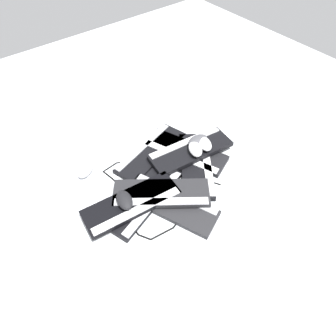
{
  "coord_description": "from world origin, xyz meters",
  "views": [
    {
      "loc": [
        0.68,
        0.82,
        1.16
      ],
      "look_at": [
        0.07,
        0.05,
        0.03
      ],
      "focal_mm": 32.0,
      "sensor_mm": 36.0,
      "label": 1
    }
  ],
  "objects_px": {
    "keyboard_7": "(191,150)",
    "mouse_2": "(195,149)",
    "keyboard_0": "(144,198)",
    "keyboard_3": "(185,152)",
    "mouse_3": "(85,170)",
    "keyboard_4": "(151,152)",
    "keyboard_2": "(196,165)",
    "keyboard_6": "(161,194)",
    "mouse_4": "(124,200)",
    "keyboard_1": "(171,204)",
    "keyboard_5": "(132,203)",
    "mouse_0": "(198,140)",
    "mouse_1": "(204,143)"
  },
  "relations": [
    {
      "from": "keyboard_0",
      "to": "mouse_1",
      "type": "bearing_deg",
      "value": -173.5
    },
    {
      "from": "keyboard_0",
      "to": "keyboard_4",
      "type": "relative_size",
      "value": 1.0
    },
    {
      "from": "keyboard_7",
      "to": "mouse_0",
      "type": "relative_size",
      "value": 4.14
    },
    {
      "from": "keyboard_0",
      "to": "keyboard_7",
      "type": "height_order",
      "value": "keyboard_7"
    },
    {
      "from": "keyboard_3",
      "to": "mouse_3",
      "type": "bearing_deg",
      "value": -23.82
    },
    {
      "from": "keyboard_3",
      "to": "mouse_3",
      "type": "xyz_separation_m",
      "value": [
        0.48,
        -0.21,
        0.01
      ]
    },
    {
      "from": "keyboard_0",
      "to": "mouse_3",
      "type": "distance_m",
      "value": 0.35
    },
    {
      "from": "keyboard_0",
      "to": "mouse_3",
      "type": "height_order",
      "value": "mouse_3"
    },
    {
      "from": "keyboard_6",
      "to": "mouse_4",
      "type": "xyz_separation_m",
      "value": [
        0.16,
        -0.05,
        0.04
      ]
    },
    {
      "from": "keyboard_0",
      "to": "keyboard_5",
      "type": "relative_size",
      "value": 1.02
    },
    {
      "from": "keyboard_2",
      "to": "mouse_0",
      "type": "height_order",
      "value": "mouse_0"
    },
    {
      "from": "keyboard_7",
      "to": "mouse_3",
      "type": "xyz_separation_m",
      "value": [
        0.49,
        -0.24,
        -0.02
      ]
    },
    {
      "from": "keyboard_7",
      "to": "mouse_2",
      "type": "bearing_deg",
      "value": 90.24
    },
    {
      "from": "keyboard_5",
      "to": "keyboard_6",
      "type": "xyz_separation_m",
      "value": [
        -0.14,
        0.04,
        0.0
      ]
    },
    {
      "from": "keyboard_4",
      "to": "mouse_4",
      "type": "relative_size",
      "value": 4.22
    },
    {
      "from": "keyboard_5",
      "to": "keyboard_7",
      "type": "height_order",
      "value": "same"
    },
    {
      "from": "keyboard_5",
      "to": "mouse_1",
      "type": "xyz_separation_m",
      "value": [
        -0.49,
        -0.05,
        0.04
      ]
    },
    {
      "from": "mouse_3",
      "to": "keyboard_5",
      "type": "bearing_deg",
      "value": -112.78
    },
    {
      "from": "keyboard_6",
      "to": "keyboard_1",
      "type": "bearing_deg",
      "value": 101.86
    },
    {
      "from": "keyboard_1",
      "to": "keyboard_5",
      "type": "bearing_deg",
      "value": -32.55
    },
    {
      "from": "keyboard_2",
      "to": "mouse_4",
      "type": "bearing_deg",
      "value": -0.11
    },
    {
      "from": "keyboard_1",
      "to": "keyboard_5",
      "type": "distance_m",
      "value": 0.18
    },
    {
      "from": "mouse_1",
      "to": "mouse_2",
      "type": "distance_m",
      "value": 0.06
    },
    {
      "from": "mouse_0",
      "to": "mouse_3",
      "type": "relative_size",
      "value": 1.0
    },
    {
      "from": "keyboard_2",
      "to": "mouse_0",
      "type": "xyz_separation_m",
      "value": [
        -0.08,
        -0.08,
        0.07
      ]
    },
    {
      "from": "keyboard_6",
      "to": "keyboard_0",
      "type": "bearing_deg",
      "value": -35.39
    },
    {
      "from": "keyboard_5",
      "to": "mouse_2",
      "type": "distance_m",
      "value": 0.43
    },
    {
      "from": "mouse_0",
      "to": "mouse_1",
      "type": "relative_size",
      "value": 1.0
    },
    {
      "from": "keyboard_2",
      "to": "keyboard_6",
      "type": "xyz_separation_m",
      "value": [
        0.26,
        0.05,
        0.03
      ]
    },
    {
      "from": "keyboard_1",
      "to": "mouse_4",
      "type": "relative_size",
      "value": 4.22
    },
    {
      "from": "keyboard_7",
      "to": "mouse_3",
      "type": "distance_m",
      "value": 0.55
    },
    {
      "from": "keyboard_3",
      "to": "mouse_4",
      "type": "relative_size",
      "value": 4.22
    },
    {
      "from": "keyboard_3",
      "to": "keyboard_4",
      "type": "distance_m",
      "value": 0.18
    },
    {
      "from": "keyboard_5",
      "to": "mouse_3",
      "type": "height_order",
      "value": "keyboard_5"
    },
    {
      "from": "keyboard_0",
      "to": "mouse_1",
      "type": "xyz_separation_m",
      "value": [
        -0.42,
        -0.05,
        0.07
      ]
    },
    {
      "from": "mouse_2",
      "to": "mouse_3",
      "type": "xyz_separation_m",
      "value": [
        0.49,
        -0.27,
        -0.06
      ]
    },
    {
      "from": "keyboard_5",
      "to": "mouse_2",
      "type": "relative_size",
      "value": 4.13
    },
    {
      "from": "mouse_3",
      "to": "mouse_4",
      "type": "distance_m",
      "value": 0.32
    },
    {
      "from": "mouse_1",
      "to": "keyboard_1",
      "type": "bearing_deg",
      "value": -47.2
    },
    {
      "from": "keyboard_3",
      "to": "keyboard_6",
      "type": "bearing_deg",
      "value": 29.16
    },
    {
      "from": "keyboard_2",
      "to": "keyboard_3",
      "type": "distance_m",
      "value": 0.11
    },
    {
      "from": "keyboard_3",
      "to": "keyboard_7",
      "type": "distance_m",
      "value": 0.04
    },
    {
      "from": "keyboard_0",
      "to": "keyboard_3",
      "type": "height_order",
      "value": "same"
    },
    {
      "from": "keyboard_2",
      "to": "mouse_2",
      "type": "relative_size",
      "value": 4.02
    },
    {
      "from": "mouse_4",
      "to": "keyboard_0",
      "type": "bearing_deg",
      "value": -80.5
    },
    {
      "from": "keyboard_3",
      "to": "keyboard_7",
      "type": "height_order",
      "value": "keyboard_7"
    },
    {
      "from": "keyboard_3",
      "to": "mouse_1",
      "type": "xyz_separation_m",
      "value": [
        -0.07,
        0.06,
        0.07
      ]
    },
    {
      "from": "keyboard_7",
      "to": "mouse_2",
      "type": "xyz_separation_m",
      "value": [
        -0.0,
        0.03,
        0.04
      ]
    },
    {
      "from": "keyboard_6",
      "to": "mouse_2",
      "type": "distance_m",
      "value": 0.31
    },
    {
      "from": "keyboard_1",
      "to": "keyboard_7",
      "type": "height_order",
      "value": "keyboard_7"
    }
  ]
}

